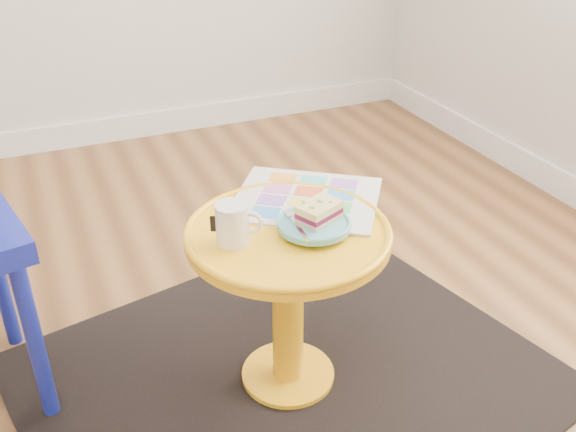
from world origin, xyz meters
name	(u,v)px	position (x,y,z in m)	size (l,w,h in m)	color
rug	(288,376)	(0.56, 0.14, 0.00)	(1.30, 1.10, 0.01)	black
side_table	(288,276)	(0.56, 0.14, 0.33)	(0.49, 0.49, 0.46)	#FFAF15
newspaper	(306,199)	(0.66, 0.27, 0.47)	(0.36, 0.30, 0.01)	silver
mug	(233,223)	(0.42, 0.14, 0.52)	(0.10, 0.07, 0.10)	white
plate	(314,225)	(0.61, 0.12, 0.48)	(0.17, 0.17, 0.02)	#56A8B6
cake_slice	(319,212)	(0.62, 0.12, 0.51)	(0.12, 0.10, 0.04)	#D3BC8C
fork	(296,224)	(0.57, 0.12, 0.49)	(0.03, 0.14, 0.00)	silver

